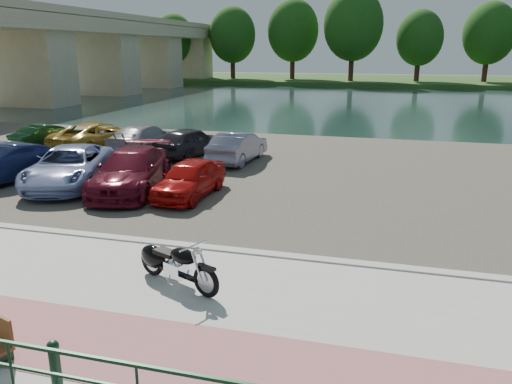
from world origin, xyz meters
TOP-DOWN VIEW (x-y plane):
  - ground at (0.00, 0.00)m, footprint 200.00×200.00m
  - promenade at (0.00, -1.00)m, footprint 60.00×6.00m
  - pink_path at (0.00, -2.50)m, footprint 60.00×2.00m
  - kerb at (0.00, 2.00)m, footprint 60.00×0.30m
  - parking_lot at (0.00, 11.00)m, footprint 60.00×18.00m
  - river at (0.00, 40.00)m, footprint 120.00×40.00m
  - far_bank at (0.00, 72.00)m, footprint 120.00×24.00m
  - bridge at (-28.00, 41.02)m, footprint 7.00×56.00m
  - railing at (0.00, -4.00)m, footprint 24.04×0.05m
  - bollards at (-1.67, -3.70)m, footprint 10.68×0.18m
  - far_trees at (4.36, 65.79)m, footprint 70.25×10.68m
  - motorcycle at (-1.34, -0.03)m, footprint 2.21×1.15m
  - car_1 at (-10.99, 6.29)m, footprint 2.45×4.53m
  - car_2 at (-8.39, 6.53)m, footprint 3.82×5.67m
  - car_3 at (-5.83, 6.50)m, footprint 3.08×5.41m
  - car_4 at (-3.56, 6.37)m, footprint 1.67×3.80m
  - car_5 at (-13.66, 12.45)m, footprint 2.51×4.11m
  - car_6 at (-11.05, 12.79)m, footprint 3.41×5.57m
  - car_7 at (-8.60, 12.82)m, footprint 2.16×4.93m
  - car_8 at (-6.17, 12.71)m, footprint 2.54×4.35m
  - car_9 at (-3.58, 12.10)m, footprint 1.76×4.21m

SIDE VIEW (x-z plane):
  - ground at x=0.00m, z-range 0.00..0.00m
  - river at x=0.00m, z-range 0.00..0.00m
  - parking_lot at x=0.00m, z-range 0.00..0.04m
  - promenade at x=0.00m, z-range 0.00..0.10m
  - kerb at x=0.00m, z-range 0.00..0.14m
  - pink_path at x=0.00m, z-range 0.10..0.11m
  - far_bank at x=0.00m, z-range 0.00..0.60m
  - bollards at x=-1.67m, z-range 0.14..0.95m
  - motorcycle at x=-1.34m, z-range 0.04..1.09m
  - car_4 at x=-3.56m, z-range 0.04..1.32m
  - car_5 at x=-13.66m, z-range 0.04..1.32m
  - car_9 at x=-3.58m, z-range 0.04..1.39m
  - car_8 at x=-6.17m, z-range 0.04..1.43m
  - car_7 at x=-8.60m, z-range 0.04..1.45m
  - car_1 at x=-10.99m, z-range 0.04..1.46m
  - car_6 at x=-11.05m, z-range 0.04..1.48m
  - car_2 at x=-8.39m, z-range 0.04..1.48m
  - car_3 at x=-5.83m, z-range 0.04..1.52m
  - railing at x=0.00m, z-range 0.33..1.24m
  - bridge at x=-28.00m, z-range 1.24..9.79m
  - far_trees at x=4.36m, z-range 1.23..13.75m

